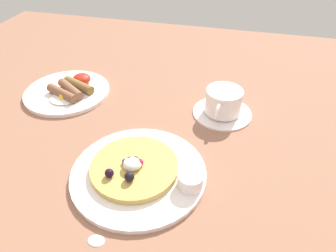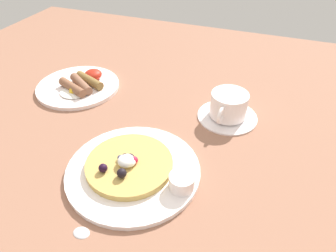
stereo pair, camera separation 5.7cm
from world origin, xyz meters
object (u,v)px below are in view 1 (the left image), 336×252
at_px(coffee_cup, 223,101).
at_px(coffee_saucer, 222,112).
at_px(syrup_ramekin, 190,180).
at_px(breakfast_plate, 67,92).
at_px(pancake_plate, 139,173).

bearing_deg(coffee_cup, coffee_saucer, 81.98).
distance_m(syrup_ramekin, coffee_saucer, 0.26).
bearing_deg(coffee_saucer, breakfast_plate, -178.62).
distance_m(syrup_ramekin, breakfast_plate, 0.46).
height_order(syrup_ramekin, coffee_saucer, syrup_ramekin).
bearing_deg(pancake_plate, coffee_saucer, 61.11).
xyz_separation_m(breakfast_plate, coffee_cup, (0.42, 0.01, 0.03)).
bearing_deg(coffee_cup, pancake_plate, -119.00).
distance_m(breakfast_plate, coffee_saucer, 0.42).
distance_m(pancake_plate, breakfast_plate, 0.37).
bearing_deg(coffee_saucer, coffee_cup, -98.02).
bearing_deg(syrup_ramekin, coffee_cup, 83.02).
bearing_deg(breakfast_plate, coffee_saucer, 1.38).
relative_size(pancake_plate, syrup_ramekin, 5.53).
height_order(syrup_ramekin, breakfast_plate, syrup_ramekin).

